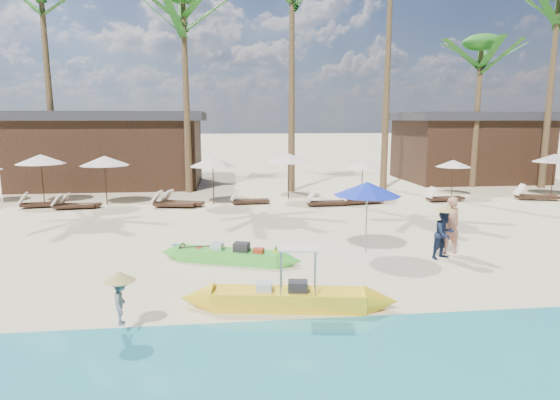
{
  "coord_description": "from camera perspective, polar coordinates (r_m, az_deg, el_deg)",
  "views": [
    {
      "loc": [
        -1.29,
        -10.99,
        3.86
      ],
      "look_at": [
        0.18,
        2.0,
        1.6
      ],
      "focal_mm": 30.0,
      "sensor_mm": 36.0,
      "label": 1
    }
  ],
  "objects": [
    {
      "name": "resort_parasol_9",
      "position": [
        27.45,
        30.48,
        4.44
      ],
      "size": [
        2.09,
        2.09,
        2.15
      ],
      "color": "#382317",
      "rests_on": "ground"
    },
    {
      "name": "green_canoe",
      "position": [
        12.93,
        -6.21,
        -6.74
      ],
      "size": [
        4.35,
        1.78,
        0.57
      ],
      "rotation": [
        0.0,
        0.0,
        -0.34
      ],
      "color": "green",
      "rests_on": "ground"
    },
    {
      "name": "resort_parasol_4",
      "position": [
        22.66,
        -20.61,
        4.51
      ],
      "size": [
        2.17,
        2.17,
        2.24
      ],
      "color": "#382317",
      "rests_on": "ground"
    },
    {
      "name": "resort_parasol_5",
      "position": [
        21.51,
        -8.2,
        4.64
      ],
      "size": [
        2.12,
        2.12,
        2.18
      ],
      "color": "#382317",
      "rests_on": "ground"
    },
    {
      "name": "palm_2",
      "position": [
        28.14,
        -26.98,
        19.68
      ],
      "size": [
        2.08,
        2.08,
        11.33
      ],
      "color": "brown",
      "rests_on": "ground"
    },
    {
      "name": "lounger_3_left",
      "position": [
        23.28,
        -27.31,
        -0.34
      ],
      "size": [
        1.89,
        0.88,
        0.62
      ],
      "rotation": [
        0.0,
        0.0,
        0.18
      ],
      "color": "#382317",
      "rests_on": "ground"
    },
    {
      "name": "vendor_yellow",
      "position": [
        9.1,
        -18.8,
        -11.58
      ],
      "size": [
        0.4,
        0.61,
        0.88
      ],
      "primitive_type": "imported",
      "rotation": [
        0.0,
        0.0,
        1.71
      ],
      "color": "gray",
      "rests_on": "ground"
    },
    {
      "name": "resort_parasol_6",
      "position": [
        22.72,
        1.05,
        5.15
      ],
      "size": [
        2.18,
        2.18,
        2.25
      ],
      "color": "#382317",
      "rests_on": "ground"
    },
    {
      "name": "lounger_6_left",
      "position": [
        21.62,
        -3.93,
        0.03
      ],
      "size": [
        1.82,
        0.68,
        0.6
      ],
      "rotation": [
        0.0,
        0.0,
        0.08
      ],
      "color": "#382317",
      "rests_on": "ground"
    },
    {
      "name": "lounger_3_right",
      "position": [
        22.45,
        -23.33,
        -0.42
      ],
      "size": [
        1.71,
        0.57,
        0.57
      ],
      "rotation": [
        0.0,
        0.0,
        -0.03
      ],
      "color": "#382317",
      "rests_on": "ground"
    },
    {
      "name": "lounger_9_left",
      "position": [
        25.83,
        28.55,
        0.5
      ],
      "size": [
        2.07,
        1.09,
        0.67
      ],
      "rotation": [
        0.0,
        0.0,
        -0.25
      ],
      "color": "#382317",
      "rests_on": "ground"
    },
    {
      "name": "lounger_6_right",
      "position": [
        21.17,
        5.37,
        -0.19
      ],
      "size": [
        1.84,
        0.65,
        0.62
      ],
      "rotation": [
        0.0,
        0.0,
        0.05
      ],
      "color": "#382317",
      "rests_on": "ground"
    },
    {
      "name": "blue_umbrella",
      "position": [
        13.67,
        10.6,
        1.37
      ],
      "size": [
        1.95,
        1.95,
        2.1
      ],
      "color": "#99999E",
      "rests_on": "ground"
    },
    {
      "name": "lounger_5_left",
      "position": [
        21.54,
        -11.99,
        -0.18
      ],
      "size": [
        1.96,
        1.13,
        0.64
      ],
      "rotation": [
        0.0,
        0.0,
        -0.32
      ],
      "color": "#382317",
      "rests_on": "ground"
    },
    {
      "name": "palm_7",
      "position": [
        30.88,
        30.67,
        18.04
      ],
      "size": [
        2.08,
        2.08,
        11.08
      ],
      "color": "brown",
      "rests_on": "ground"
    },
    {
      "name": "tourist",
      "position": [
        14.39,
        20.05,
        -2.91
      ],
      "size": [
        0.67,
        0.5,
        1.69
      ],
      "primitive_type": "imported",
      "rotation": [
        0.0,
        0.0,
        3.31
      ],
      "color": "tan",
      "rests_on": "ground"
    },
    {
      "name": "resort_parasol_3",
      "position": [
        24.36,
        -27.15,
        4.45
      ],
      "size": [
        2.21,
        2.21,
        2.27
      ],
      "color": "#382317",
      "rests_on": "ground"
    },
    {
      "name": "resort_parasol_8",
      "position": [
        25.4,
        20.37,
        4.19
      ],
      "size": [
        1.78,
        1.78,
        1.83
      ],
      "color": "#382317",
      "rests_on": "ground"
    },
    {
      "name": "pavilion_west",
      "position": [
        29.32,
        -19.77,
        5.95
      ],
      "size": [
        10.8,
        6.6,
        4.3
      ],
      "color": "#382317",
      "rests_on": "ground"
    },
    {
      "name": "lounger_7_left",
      "position": [
        21.83,
        9.69,
        0.07
      ],
      "size": [
        2.07,
        0.96,
        0.68
      ],
      "rotation": [
        0.0,
        0.0,
        0.18
      ],
      "color": "#382317",
      "rests_on": "ground"
    },
    {
      "name": "palm_3",
      "position": [
        25.78,
        -11.64,
        20.14
      ],
      "size": [
        2.08,
        2.08,
        10.52
      ],
      "color": "brown",
      "rests_on": "ground"
    },
    {
      "name": "wet_sand_strip",
      "position": [
        7.24,
        5.23,
        -22.43
      ],
      "size": [
        240.0,
        4.5,
        0.01
      ],
      "primitive_type": "cube",
      "color": "tan",
      "rests_on": "ground"
    },
    {
      "name": "resort_parasol_7",
      "position": [
        23.43,
        10.04,
        4.21
      ],
      "size": [
        1.77,
        1.77,
        1.82
      ],
      "color": "#382317",
      "rests_on": "ground"
    },
    {
      "name": "lounger_8_left",
      "position": [
        23.57,
        19.24,
        0.33
      ],
      "size": [
        1.9,
        0.78,
        0.63
      ],
      "rotation": [
        0.0,
        0.0,
        0.12
      ],
      "color": "#382317",
      "rests_on": "ground"
    },
    {
      "name": "lounger_4_left",
      "position": [
        22.26,
        -24.06,
        -0.53
      ],
      "size": [
        1.82,
        0.74,
        0.6
      ],
      "rotation": [
        0.0,
        0.0,
        0.11
      ],
      "color": "#382317",
      "rests_on": "ground"
    },
    {
      "name": "lounger_4_right",
      "position": [
        21.26,
        -13.09,
        -0.33
      ],
      "size": [
        2.0,
        0.94,
        0.65
      ],
      "rotation": [
        0.0,
        0.0,
        -0.19
      ],
      "color": "#382317",
      "rests_on": "ground"
    },
    {
      "name": "ground",
      "position": [
        11.72,
        0.25,
        -9.43
      ],
      "size": [
        240.0,
        240.0,
        0.0
      ],
      "primitive_type": "plane",
      "color": "beige",
      "rests_on": "ground"
    },
    {
      "name": "yellow_canoe",
      "position": [
        9.85,
        0.99,
        -11.93
      ],
      "size": [
        5.02,
        1.13,
        1.31
      ],
      "rotation": [
        0.0,
        0.0,
        -0.16
      ],
      "color": "yellow",
      "rests_on": "ground"
    },
    {
      "name": "palm_6",
      "position": [
        29.33,
        23.27,
        15.26
      ],
      "size": [
        2.08,
        2.08,
        8.51
      ],
      "color": "brown",
      "rests_on": "ground"
    },
    {
      "name": "palm_4",
      "position": [
        25.85,
        1.47,
        22.27
      ],
      "size": [
        2.08,
        2.08,
        11.7
      ],
      "color": "brown",
      "rests_on": "ground"
    },
    {
      "name": "pavilion_east",
      "position": [
        32.38,
        21.89,
        6.14
      ],
      "size": [
        8.8,
        6.6,
        4.3
      ],
      "color": "#382317",
      "rests_on": "ground"
    },
    {
      "name": "lounger_7_right",
      "position": [
        22.81,
        11.26,
        0.35
      ],
      "size": [
        1.78,
        0.97,
        0.58
      ],
      "rotation": [
        0.0,
        0.0,
        0.28
      ],
      "color": "#382317",
      "rests_on": "ground"
    },
    {
      "name": "vendor_green",
      "position": [
        13.86,
        19.4,
        -3.92
      ],
      "size": [
        0.84,
        0.77,
        1.42
      ],
      "primitive_type": "imported",
      "rotation": [
        0.0,
        0.0,
        0.41
      ],
      "color": "#151F39",
      "rests_on": "ground"
    }
  ]
}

